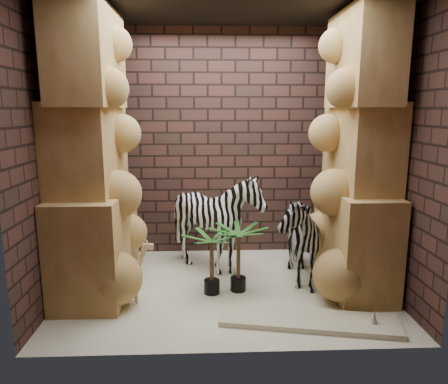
{
  "coord_description": "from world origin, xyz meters",
  "views": [
    {
      "loc": [
        -0.2,
        -4.3,
        1.95
      ],
      "look_at": [
        -0.01,
        0.15,
        1.06
      ],
      "focal_mm": 33.12,
      "sensor_mm": 36.0,
      "label": 1
    }
  ],
  "objects_px": {
    "zebra_right": "(293,227)",
    "zebra_left": "(217,227)",
    "palm_front": "(238,258)",
    "giraffe_toy": "(126,273)",
    "palm_back": "(212,263)",
    "surfboard": "(309,320)"
  },
  "relations": [
    {
      "from": "zebra_left",
      "to": "surfboard",
      "type": "relative_size",
      "value": 0.76
    },
    {
      "from": "giraffe_toy",
      "to": "palm_back",
      "type": "xyz_separation_m",
      "value": [
        0.86,
        0.22,
        0.01
      ]
    },
    {
      "from": "zebra_left",
      "to": "surfboard",
      "type": "bearing_deg",
      "value": -62.73
    },
    {
      "from": "giraffe_toy",
      "to": "palm_front",
      "type": "relative_size",
      "value": 0.91
    },
    {
      "from": "zebra_right",
      "to": "giraffe_toy",
      "type": "bearing_deg",
      "value": -162.14
    },
    {
      "from": "surfboard",
      "to": "giraffe_toy",
      "type": "bearing_deg",
      "value": 176.44
    },
    {
      "from": "zebra_left",
      "to": "surfboard",
      "type": "distance_m",
      "value": 1.64
    },
    {
      "from": "zebra_left",
      "to": "giraffe_toy",
      "type": "bearing_deg",
      "value": -142.47
    },
    {
      "from": "zebra_left",
      "to": "palm_front",
      "type": "height_order",
      "value": "zebra_left"
    },
    {
      "from": "giraffe_toy",
      "to": "palm_back",
      "type": "distance_m",
      "value": 0.89
    },
    {
      "from": "palm_back",
      "to": "palm_front",
      "type": "bearing_deg",
      "value": 10.98
    },
    {
      "from": "palm_front",
      "to": "surfboard",
      "type": "bearing_deg",
      "value": -50.74
    },
    {
      "from": "zebra_right",
      "to": "zebra_left",
      "type": "bearing_deg",
      "value": 162.98
    },
    {
      "from": "zebra_right",
      "to": "palm_front",
      "type": "relative_size",
      "value": 1.7
    },
    {
      "from": "giraffe_toy",
      "to": "surfboard",
      "type": "relative_size",
      "value": 0.41
    },
    {
      "from": "giraffe_toy",
      "to": "surfboard",
      "type": "height_order",
      "value": "giraffe_toy"
    },
    {
      "from": "giraffe_toy",
      "to": "palm_back",
      "type": "bearing_deg",
      "value": -5.38
    },
    {
      "from": "zebra_right",
      "to": "palm_back",
      "type": "distance_m",
      "value": 1.05
    },
    {
      "from": "zebra_right",
      "to": "palm_front",
      "type": "bearing_deg",
      "value": -155.22
    },
    {
      "from": "zebra_left",
      "to": "zebra_right",
      "type": "bearing_deg",
      "value": -21.9
    },
    {
      "from": "zebra_right",
      "to": "surfboard",
      "type": "xyz_separation_m",
      "value": [
        -0.05,
        -1.04,
        -0.6
      ]
    },
    {
      "from": "zebra_right",
      "to": "surfboard",
      "type": "relative_size",
      "value": 0.76
    }
  ]
}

